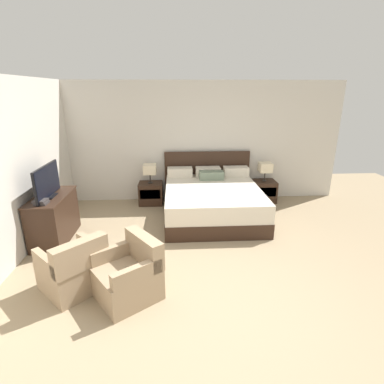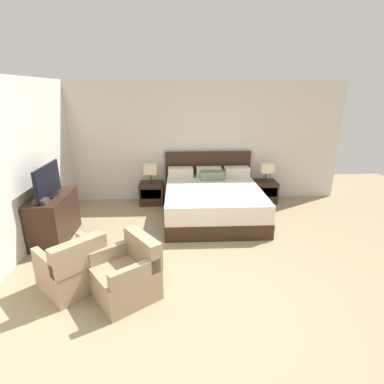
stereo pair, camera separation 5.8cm
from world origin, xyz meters
The scene contains 14 objects.
ground_plane centered at (0.00, 0.00, 0.00)m, with size 11.62×11.62×0.00m, color #998466.
wall_back centered at (0.00, 3.90, 1.32)m, with size 6.69×0.06×2.65m, color beige.
wall_left centered at (-2.78, 1.64, 1.32)m, with size 0.06×5.67×2.65m, color beige.
bed centered at (0.33, 2.82, 0.33)m, with size 1.94×2.14×1.13m.
nightstand_left centered at (-0.96, 3.59, 0.24)m, with size 0.52×0.45×0.48m.
nightstand_right centered at (1.62, 3.59, 0.24)m, with size 0.52×0.45×0.48m.
table_lamp_left centered at (-0.96, 3.59, 0.80)m, with size 0.28×0.28×0.42m.
table_lamp_right centered at (1.62, 3.59, 0.80)m, with size 0.28×0.28×0.42m.
dresser centered at (-2.47, 1.96, 0.41)m, with size 0.51×1.12×0.79m.
tv centered at (-2.47, 1.92, 1.04)m, with size 0.18×0.91×0.52m.
book_red_cover centered at (-2.46, 1.59, 0.81)m, with size 0.19×0.17×0.04m, color #383333.
book_blue_cover centered at (-2.47, 1.59, 0.84)m, with size 0.18×0.18×0.03m, color #383333.
armchair_by_window centered at (-1.71, 0.54, 0.28)m, with size 0.97×0.97×0.76m.
armchair_companion centered at (-1.00, 0.37, 0.28)m, with size 0.96×0.95×0.76m.
Camera 2 is at (-0.36, -2.82, 2.44)m, focal length 28.00 mm.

